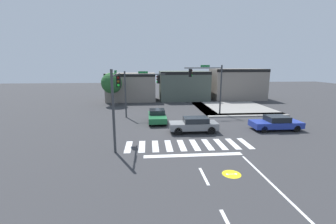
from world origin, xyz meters
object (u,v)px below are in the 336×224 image
at_px(car_gray, 194,124).
at_px(car_green, 157,116).
at_px(traffic_signal_northwest, 140,85).
at_px(traffic_signal_southwest, 116,94).
at_px(traffic_signal_northeast, 208,81).
at_px(roadside_tree, 112,83).
at_px(car_blue, 276,123).

distance_m(car_gray, car_green, 5.15).
xyz_separation_m(traffic_signal_northwest, traffic_signal_southwest, (-1.51, -9.51, 0.21)).
distance_m(traffic_signal_northwest, car_gray, 8.85).
bearing_deg(traffic_signal_southwest, car_green, -25.61).
relative_size(traffic_signal_northeast, car_green, 1.47).
xyz_separation_m(traffic_signal_southwest, car_green, (3.30, 6.89, -3.29)).
bearing_deg(roadside_tree, car_gray, -57.66).
height_order(traffic_signal_southwest, car_green, traffic_signal_southwest).
relative_size(traffic_signal_southwest, car_green, 1.41).
relative_size(car_gray, car_green, 1.06).
bearing_deg(traffic_signal_northwest, car_green, -55.71).
xyz_separation_m(car_gray, car_green, (-3.19, 4.03, -0.06)).
height_order(traffic_signal_southwest, car_gray, traffic_signal_southwest).
bearing_deg(traffic_signal_northwest, traffic_signal_southwest, -99.01).
distance_m(traffic_signal_northwest, car_green, 4.43).
distance_m(car_blue, roadside_tree, 23.25).
relative_size(traffic_signal_northwest, car_gray, 1.23).
distance_m(traffic_signal_northeast, car_green, 7.88).
bearing_deg(car_blue, traffic_signal_northeast, -55.60).
height_order(traffic_signal_northeast, car_green, traffic_signal_northeast).
distance_m(traffic_signal_northwest, traffic_signal_northeast, 8.11).
relative_size(car_blue, car_green, 1.12).
relative_size(traffic_signal_northwest, car_green, 1.31).
distance_m(car_blue, car_green, 11.80).
distance_m(traffic_signal_southwest, car_green, 8.31).
xyz_separation_m(car_blue, car_green, (-11.13, 3.90, 0.00)).
relative_size(traffic_signal_northeast, car_gray, 1.39).
distance_m(traffic_signal_northeast, car_blue, 9.28).
xyz_separation_m(traffic_signal_northeast, traffic_signal_southwest, (-9.59, -10.06, -0.25)).
relative_size(traffic_signal_southwest, roadside_tree, 1.17).
height_order(traffic_signal_northwest, car_blue, traffic_signal_northwest).
bearing_deg(car_green, car_blue, 70.68).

